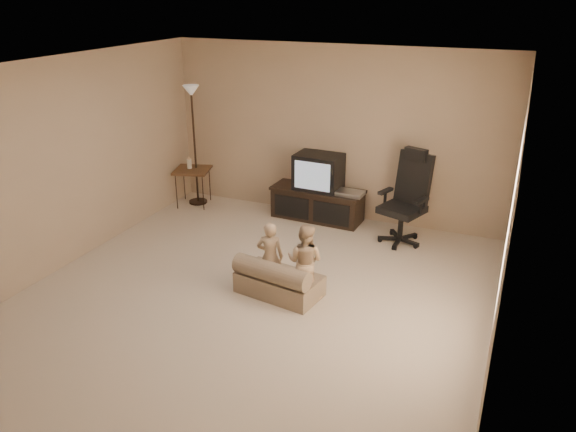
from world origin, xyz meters
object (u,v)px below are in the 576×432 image
at_px(floor_lamp, 193,119).
at_px(toddler_left, 270,257).
at_px(child_sofa, 277,281).
at_px(tv_stand, 318,193).
at_px(office_chair, 405,210).
at_px(side_table, 192,170).
at_px(toddler_right, 305,261).

bearing_deg(floor_lamp, toddler_left, -42.97).
relative_size(child_sofa, toddler_left, 1.20).
relative_size(tv_stand, floor_lamp, 0.75).
distance_m(office_chair, toddler_left, 2.21).
bearing_deg(floor_lamp, side_table, -103.57).
relative_size(floor_lamp, child_sofa, 1.87).
xyz_separation_m(side_table, toddler_left, (2.25, -1.99, -0.15)).
relative_size(toddler_left, toddler_right, 0.96).
distance_m(child_sofa, toddler_left, 0.28).
height_order(side_table, floor_lamp, floor_lamp).
xyz_separation_m(side_table, toddler_right, (2.67, -1.98, -0.13)).
bearing_deg(toddler_left, office_chair, -136.71).
height_order(child_sofa, toddler_right, toddler_right).
height_order(tv_stand, toddler_left, tv_stand).
xyz_separation_m(toddler_left, toddler_right, (0.41, 0.01, 0.02)).
bearing_deg(side_table, floor_lamp, 76.43).
bearing_deg(tv_stand, floor_lamp, -173.91).
relative_size(office_chair, toddler_right, 1.46).
distance_m(side_table, toddler_right, 3.32).
height_order(toddler_left, toddler_right, toddler_right).
xyz_separation_m(office_chair, child_sofa, (-0.98, -2.00, -0.27)).
bearing_deg(tv_stand, toddler_left, -81.36).
xyz_separation_m(tv_stand, toddler_right, (0.65, -2.19, 0.02)).
relative_size(tv_stand, office_chair, 1.10).
relative_size(child_sofa, toddler_right, 1.15).
relative_size(side_table, child_sofa, 0.79).
bearing_deg(office_chair, toddler_right, -90.29).
bearing_deg(side_table, toddler_right, -36.61).
distance_m(side_table, floor_lamp, 0.80).
distance_m(tv_stand, side_table, 2.03).
relative_size(tv_stand, toddler_right, 1.61).
relative_size(office_chair, child_sofa, 1.27).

